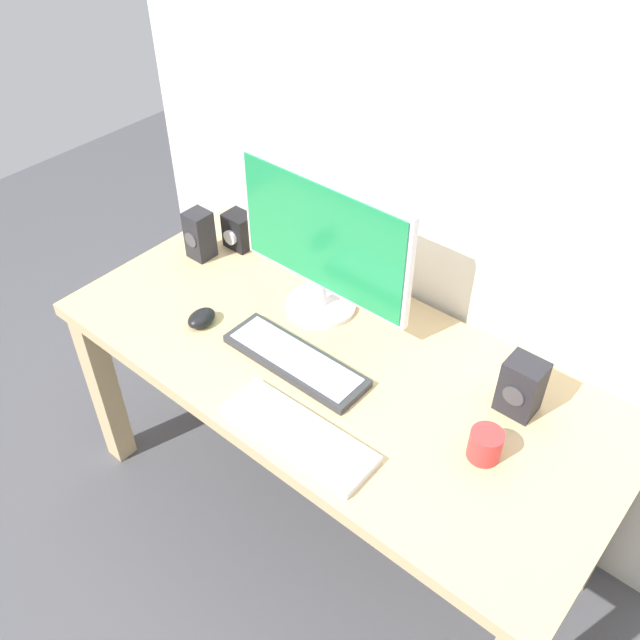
{
  "coord_description": "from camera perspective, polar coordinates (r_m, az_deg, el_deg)",
  "views": [
    {
      "loc": [
        0.86,
        -1.08,
        2.09
      ],
      "look_at": [
        -0.05,
        0.0,
        0.85
      ],
      "focal_mm": 38.59,
      "sensor_mm": 36.0,
      "label": 1
    }
  ],
  "objects": [
    {
      "name": "coffee_mug",
      "position": [
        1.74,
        13.54,
        -10.02
      ],
      "size": [
        0.08,
        0.08,
        0.08
      ],
      "primitive_type": "cylinder",
      "color": "red",
      "rests_on": "desk"
    },
    {
      "name": "speaker_left",
      "position": [
        2.32,
        -9.96,
        6.97
      ],
      "size": [
        0.08,
        0.08,
        0.17
      ],
      "color": "#232328",
      "rests_on": "desk"
    },
    {
      "name": "wall_back",
      "position": [
        1.83,
        10.47,
        21.59
      ],
      "size": [
        2.29,
        0.04,
        3.0
      ],
      "primitive_type": "cube",
      "color": "silver",
      "rests_on": "ground_plane"
    },
    {
      "name": "keyboard_primary",
      "position": [
        1.93,
        -2.06,
        -3.35
      ],
      "size": [
        0.44,
        0.14,
        0.03
      ],
      "color": "#333338",
      "rests_on": "desk"
    },
    {
      "name": "mouse",
      "position": [
        2.07,
        -9.8,
        0.16
      ],
      "size": [
        0.07,
        0.1,
        0.04
      ],
      "primitive_type": "ellipsoid",
      "rotation": [
        0.0,
        0.0,
        0.05
      ],
      "color": "black",
      "rests_on": "desk"
    },
    {
      "name": "ground_plane",
      "position": [
        2.51,
        0.98,
        -15.33
      ],
      "size": [
        6.0,
        6.0,
        0.0
      ],
      "primitive_type": "plane",
      "color": "#4C4C51"
    },
    {
      "name": "desk",
      "position": [
        2.02,
        1.18,
        -5.49
      ],
      "size": [
        1.65,
        0.75,
        0.73
      ],
      "color": "tan",
      "rests_on": "ground_plane"
    },
    {
      "name": "audio_controller",
      "position": [
        2.36,
        -6.75,
        7.37
      ],
      "size": [
        0.09,
        0.09,
        0.12
      ],
      "color": "black",
      "rests_on": "desk"
    },
    {
      "name": "speaker_right",
      "position": [
        1.83,
        16.36,
        -5.33
      ],
      "size": [
        0.1,
        0.09,
        0.16
      ],
      "color": "#232328",
      "rests_on": "desk"
    },
    {
      "name": "keyboard_secondary",
      "position": [
        1.75,
        -1.84,
        -9.42
      ],
      "size": [
        0.42,
        0.15,
        0.03
      ],
      "color": "silver",
      "rests_on": "desk"
    },
    {
      "name": "monitor",
      "position": [
        1.98,
        0.25,
        6.31
      ],
      "size": [
        0.6,
        0.21,
        0.44
      ],
      "color": "silver",
      "rests_on": "desk"
    }
  ]
}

